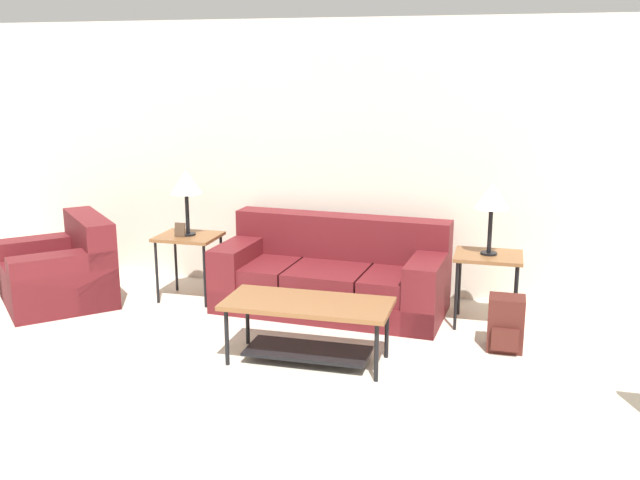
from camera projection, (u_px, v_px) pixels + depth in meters
The scene contains 10 objects.
wall_back at pixel (352, 159), 6.81m from camera, with size 9.15×0.06×2.60m.
couch at pixel (332, 277), 6.48m from camera, with size 2.10×1.04×0.82m.
armchair at pixel (62, 273), 6.67m from camera, with size 1.35×1.35×0.80m.
coffee_table at pixel (308, 317), 5.30m from camera, with size 1.24×0.56×0.47m.
side_table_left at pixel (189, 242), 6.69m from camera, with size 0.56×0.48×0.62m.
side_table_right at pixel (488, 262), 6.01m from camera, with size 0.56×0.48×0.62m.
table_lamp_left at pixel (186, 183), 6.56m from camera, with size 0.30×0.30×0.62m.
table_lamp_right at pixel (492, 197), 5.88m from camera, with size 0.30×0.30×0.62m.
backpack at pixel (506, 324), 5.55m from camera, with size 0.28×0.30×0.43m.
picture_frame at pixel (180, 230), 6.61m from camera, with size 0.10×0.04×0.13m.
Camera 1 is at (1.43, -2.73, 2.17)m, focal length 40.00 mm.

